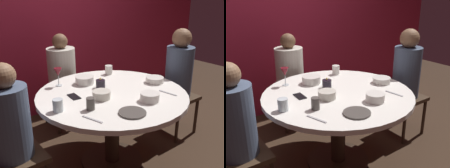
{
  "view_description": "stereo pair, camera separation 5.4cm",
  "coord_description": "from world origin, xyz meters",
  "views": [
    {
      "loc": [
        -1.32,
        -1.7,
        1.61
      ],
      "look_at": [
        0.0,
        0.0,
        0.82
      ],
      "focal_mm": 41.43,
      "sensor_mm": 36.0,
      "label": 1
    },
    {
      "loc": [
        -1.28,
        -1.73,
        1.61
      ],
      "look_at": [
        0.0,
        0.0,
        0.82
      ],
      "focal_mm": 41.43,
      "sensor_mm": 36.0,
      "label": 2
    }
  ],
  "objects": [
    {
      "name": "ground_plane",
      "position": [
        0.0,
        0.0,
        0.0
      ],
      "size": [
        8.0,
        8.0,
        0.0
      ],
      "primitive_type": "plane",
      "color": "#382619"
    },
    {
      "name": "back_wall",
      "position": [
        0.0,
        1.48,
        1.3
      ],
      "size": [
        6.0,
        0.1,
        2.6
      ],
      "primitive_type": "cube",
      "color": "maroon",
      "rests_on": "ground"
    },
    {
      "name": "dining_table",
      "position": [
        0.0,
        0.0,
        0.59
      ],
      "size": [
        1.35,
        1.35,
        0.74
      ],
      "color": "white",
      "rests_on": "ground"
    },
    {
      "name": "seated_diner_left",
      "position": [
        -0.91,
        0.0,
        0.72
      ],
      "size": [
        0.4,
        0.4,
        1.17
      ],
      "rotation": [
        0.0,
        0.0,
        6.28
      ],
      "color": "#3F2D1E",
      "rests_on": "ground"
    },
    {
      "name": "seated_diner_back",
      "position": [
        0.0,
        0.96,
        0.71
      ],
      "size": [
        0.4,
        0.4,
        1.14
      ],
      "rotation": [
        0.0,
        0.0,
        4.71
      ],
      "color": "#3F2D1E",
      "rests_on": "ground"
    },
    {
      "name": "seated_diner_right",
      "position": [
        0.94,
        0.0,
        0.75
      ],
      "size": [
        0.4,
        0.4,
        1.22
      ],
      "rotation": [
        0.0,
        0.0,
        3.14
      ],
      "color": "#3F2D1E",
      "rests_on": "ground"
    },
    {
      "name": "candle_holder",
      "position": [
        -0.01,
        0.16,
        0.78
      ],
      "size": [
        0.09,
        0.09,
        0.1
      ],
      "color": "black",
      "rests_on": "dining_table"
    },
    {
      "name": "wine_glass",
      "position": [
        -0.3,
        0.45,
        0.86
      ],
      "size": [
        0.08,
        0.08,
        0.18
      ],
      "color": "silver",
      "rests_on": "dining_table"
    },
    {
      "name": "dinner_plate",
      "position": [
        -0.14,
        -0.42,
        0.74
      ],
      "size": [
        0.21,
        0.21,
        0.01
      ],
      "primitive_type": "cylinder",
      "color": "#4C4742",
      "rests_on": "dining_table"
    },
    {
      "name": "cell_phone",
      "position": [
        -0.32,
        0.12,
        0.74
      ],
      "size": [
        0.08,
        0.14,
        0.01
      ],
      "primitive_type": "cube",
      "rotation": [
        0.0,
        0.0,
        6.22
      ],
      "color": "black",
      "rests_on": "dining_table"
    },
    {
      "name": "bowl_serving_large",
      "position": [
        0.49,
        -0.05,
        0.76
      ],
      "size": [
        0.18,
        0.18,
        0.06
      ],
      "primitive_type": "cylinder",
      "color": "silver",
      "rests_on": "dining_table"
    },
    {
      "name": "bowl_salad_center",
      "position": [
        -0.07,
        0.35,
        0.77
      ],
      "size": [
        0.18,
        0.18,
        0.07
      ],
      "primitive_type": "cylinder",
      "color": "silver",
      "rests_on": "dining_table"
    },
    {
      "name": "bowl_small_white",
      "position": [
        0.13,
        -0.34,
        0.77
      ],
      "size": [
        0.16,
        0.16,
        0.07
      ],
      "primitive_type": "cylinder",
      "color": "silver",
      "rests_on": "dining_table"
    },
    {
      "name": "bowl_sauce_side",
      "position": [
        -0.15,
        -0.05,
        0.77
      ],
      "size": [
        0.15,
        0.15,
        0.07
      ],
      "primitive_type": "cylinder",
      "color": "beige",
      "rests_on": "dining_table"
    },
    {
      "name": "cup_near_candle",
      "position": [
        -0.35,
        -0.18,
        0.79
      ],
      "size": [
        0.07,
        0.07,
        0.1
      ],
      "primitive_type": "cylinder",
      "color": "#4C4742",
      "rests_on": "dining_table"
    },
    {
      "name": "cup_by_left_diner",
      "position": [
        -0.55,
        -0.05,
        0.79
      ],
      "size": [
        0.08,
        0.08,
        0.1
      ],
      "primitive_type": "cylinder",
      "color": "silver",
      "rests_on": "dining_table"
    },
    {
      "name": "cup_by_right_diner",
      "position": [
        0.3,
        0.44,
        0.79
      ],
      "size": [
        0.08,
        0.08,
        0.1
      ],
      "primitive_type": "cylinder",
      "color": "silver",
      "rests_on": "dining_table"
    },
    {
      "name": "fork_near_plate",
      "position": [
        -0.43,
        -0.32,
        0.74
      ],
      "size": [
        0.07,
        0.18,
        0.01
      ],
      "primitive_type": "cube",
      "rotation": [
        0.0,
        0.0,
        0.3
      ],
      "color": "#B7B7BC",
      "rests_on": "dining_table"
    },
    {
      "name": "knife_near_plate",
      "position": [
        0.38,
        -0.32,
        0.74
      ],
      "size": [
        0.04,
        0.18,
        0.01
      ],
      "primitive_type": "cube",
      "rotation": [
        0.0,
        0.0,
        0.14
      ],
      "color": "#B7B7BC",
      "rests_on": "dining_table"
    }
  ]
}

